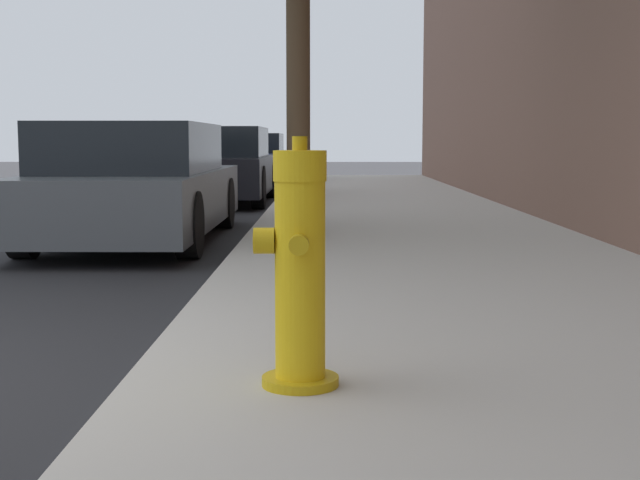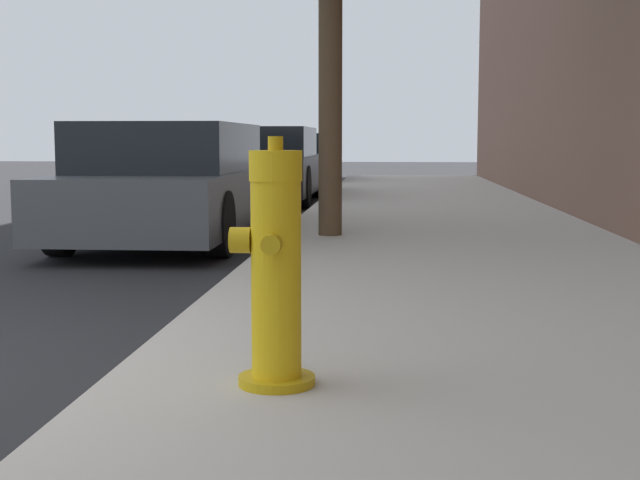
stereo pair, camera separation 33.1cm
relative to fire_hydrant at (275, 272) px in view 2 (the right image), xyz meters
name	(u,v)px [view 2 (the right image)]	position (x,y,z in m)	size (l,w,h in m)	color
sidewalk_slab	(530,401)	(0.96, 0.12, -0.51)	(3.29, 40.00, 0.15)	#B7B2A8
fire_hydrant	(275,272)	(0.00, 0.00, 0.00)	(0.32, 0.32, 0.93)	#C39C11
parked_car_near	(174,184)	(-1.88, 6.05, 0.02)	(1.70, 4.48, 1.24)	#4C5156
parked_car_mid	(263,166)	(-1.77, 11.86, 0.05)	(1.83, 4.26, 1.28)	black
parked_car_far	(302,159)	(-1.72, 17.99, 0.03)	(1.70, 3.85, 1.22)	navy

